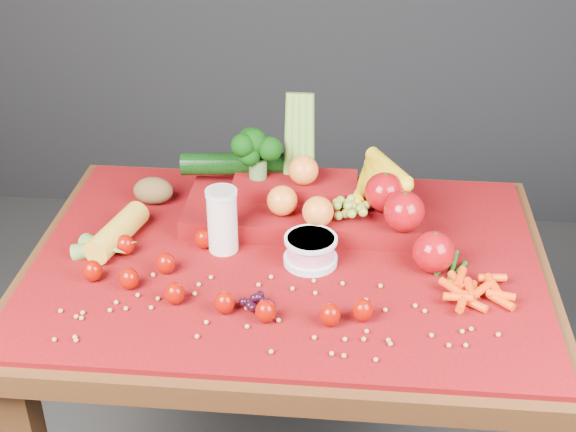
# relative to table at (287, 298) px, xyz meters

# --- Properties ---
(table) EXTENTS (1.10, 0.80, 0.75)m
(table) POSITION_rel_table_xyz_m (0.00, 0.00, 0.00)
(table) COLOR #3D250D
(table) RESTS_ON ground
(red_cloth) EXTENTS (1.05, 0.75, 0.01)m
(red_cloth) POSITION_rel_table_xyz_m (0.00, 0.00, 0.10)
(red_cloth) COLOR maroon
(red_cloth) RESTS_ON table
(milk_glass) EXTENTS (0.07, 0.07, 0.14)m
(milk_glass) POSITION_rel_table_xyz_m (-0.14, 0.02, 0.18)
(milk_glass) COLOR beige
(milk_glass) RESTS_ON red_cloth
(yogurt_bowl) EXTENTS (0.11, 0.11, 0.06)m
(yogurt_bowl) POSITION_rel_table_xyz_m (0.05, -0.02, 0.14)
(yogurt_bowl) COLOR silver
(yogurt_bowl) RESTS_ON red_cloth
(strawberry_scatter) EXTENTS (0.58, 0.28, 0.05)m
(strawberry_scatter) POSITION_rel_table_xyz_m (-0.15, -0.14, 0.13)
(strawberry_scatter) COLOR #9B1200
(strawberry_scatter) RESTS_ON red_cloth
(dark_grape_cluster) EXTENTS (0.06, 0.05, 0.03)m
(dark_grape_cluster) POSITION_rel_table_xyz_m (-0.04, -0.18, 0.12)
(dark_grape_cluster) COLOR black
(dark_grape_cluster) RESTS_ON red_cloth
(soybean_scatter) EXTENTS (0.84, 0.24, 0.01)m
(soybean_scatter) POSITION_rel_table_xyz_m (0.00, -0.20, 0.11)
(soybean_scatter) COLOR #B0864C
(soybean_scatter) RESTS_ON red_cloth
(corn_ear) EXTENTS (0.22, 0.25, 0.06)m
(corn_ear) POSITION_rel_table_xyz_m (-0.38, -0.01, 0.13)
(corn_ear) COLOR gold
(corn_ear) RESTS_ON red_cloth
(potato) EXTENTS (0.09, 0.07, 0.06)m
(potato) POSITION_rel_table_xyz_m (-0.33, 0.20, 0.14)
(potato) COLOR brown
(potato) RESTS_ON red_cloth
(baby_carrot_pile) EXTENTS (0.18, 0.17, 0.03)m
(baby_carrot_pile) POSITION_rel_table_xyz_m (0.38, -0.11, 0.12)
(baby_carrot_pile) COLOR #EE3B08
(baby_carrot_pile) RESTS_ON red_cloth
(green_bean_pile) EXTENTS (0.14, 0.12, 0.01)m
(green_bean_pile) POSITION_rel_table_xyz_m (0.33, -0.01, 0.11)
(green_bean_pile) COLOR #145814
(green_bean_pile) RESTS_ON red_cloth
(produce_mound) EXTENTS (0.61, 0.37, 0.27)m
(produce_mound) POSITION_rel_table_xyz_m (0.05, 0.15, 0.17)
(produce_mound) COLOR maroon
(produce_mound) RESTS_ON red_cloth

